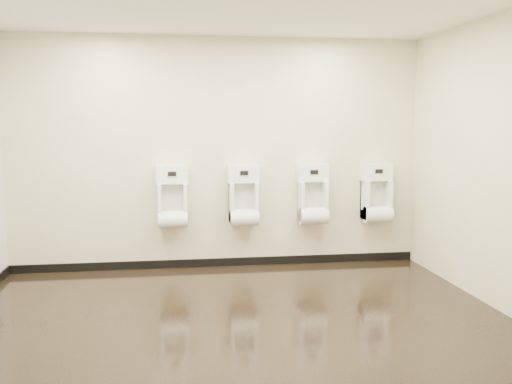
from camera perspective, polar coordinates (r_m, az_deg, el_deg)
ground at (r=5.50m, az=-2.21°, el=-11.91°), size 5.00×3.50×0.00m
ceiling at (r=5.30m, az=-2.36°, el=18.07°), size 5.00×3.50×0.00m
back_wall at (r=6.96m, az=-3.81°, el=3.85°), size 5.00×0.02×2.80m
front_wall at (r=3.49m, az=0.75°, el=0.68°), size 5.00×0.02×2.80m
right_wall at (r=6.02m, az=22.16°, el=2.84°), size 0.02×3.50×2.80m
skirting_back at (r=7.15m, az=-3.71°, el=-7.03°), size 5.00×0.02×0.10m
urinal_0 at (r=6.86m, az=-8.34°, el=-0.93°), size 0.39×0.29×0.73m
urinal_1 at (r=6.91m, az=-1.25°, el=-0.79°), size 0.39×0.29×0.73m
urinal_2 at (r=7.07m, az=5.70°, el=-0.65°), size 0.39×0.29×0.73m
urinal_3 at (r=7.31m, az=11.98°, el=-0.52°), size 0.39×0.29×0.73m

